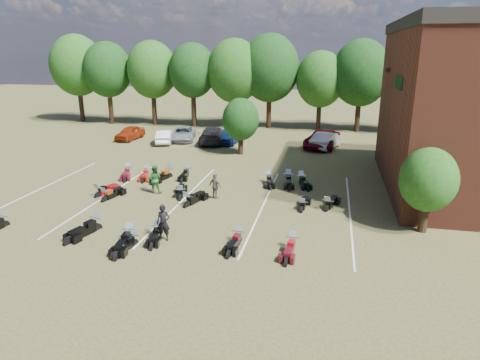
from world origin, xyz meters
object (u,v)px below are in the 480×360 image
(car_0, at_px, (130,133))
(person_green, at_px, (155,179))
(motorcycle_7, at_px, (99,197))
(motorcycle_0, at_px, (5,227))
(person_black, at_px, (163,223))
(motorcycle_3, at_px, (130,242))
(car_4, at_px, (230,135))
(motorcycle_14, at_px, (129,175))
(person_grey, at_px, (215,186))

(car_0, bearing_deg, person_green, -53.97)
(motorcycle_7, bearing_deg, motorcycle_0, 84.73)
(person_black, distance_m, motorcycle_3, 1.88)
(motorcycle_0, relative_size, motorcycle_3, 0.91)
(car_4, distance_m, motorcycle_7, 18.13)
(car_0, height_order, motorcycle_14, car_0)
(person_black, bearing_deg, motorcycle_3, -167.90)
(person_black, distance_m, motorcycle_14, 12.17)
(car_4, relative_size, motorcycle_14, 2.00)
(car_4, height_order, motorcycle_7, car_4)
(car_0, xyz_separation_m, car_4, (10.45, 0.60, 0.11))
(motorcycle_0, distance_m, motorcycle_14, 10.44)
(person_black, distance_m, person_green, 7.38)
(car_0, distance_m, person_grey, 20.67)
(motorcycle_3, relative_size, motorcycle_7, 1.07)
(car_4, xyz_separation_m, motorcycle_14, (-4.74, -12.69, -0.79))
(motorcycle_14, bearing_deg, person_green, -61.59)
(motorcycle_14, bearing_deg, person_grey, -43.46)
(car_4, height_order, person_grey, person_grey)
(person_black, height_order, motorcycle_0, person_black)
(motorcycle_14, bearing_deg, person_black, -73.66)
(person_grey, height_order, motorcycle_3, person_grey)
(car_4, distance_m, person_green, 16.15)
(motorcycle_7, distance_m, motorcycle_14, 4.90)
(motorcycle_0, bearing_deg, motorcycle_7, 70.69)
(person_green, bearing_deg, motorcycle_14, -49.38)
(car_0, relative_size, car_4, 0.87)
(motorcycle_7, bearing_deg, person_green, -137.10)
(person_grey, bearing_deg, motorcycle_3, 98.56)
(person_green, height_order, motorcycle_7, person_green)
(person_grey, height_order, motorcycle_0, person_grey)
(motorcycle_0, height_order, motorcycle_3, motorcycle_3)
(car_4, relative_size, motorcycle_0, 2.13)
(car_0, height_order, motorcycle_7, car_0)
(person_black, relative_size, person_grey, 1.12)
(motorcycle_7, bearing_deg, motorcycle_14, -67.49)
(car_0, bearing_deg, person_black, -55.37)
(motorcycle_7, xyz_separation_m, motorcycle_14, (-0.35, 4.89, 0.00))
(motorcycle_0, bearing_deg, car_0, 103.77)
(car_0, distance_m, car_4, 10.47)
(car_4, relative_size, person_green, 2.54)
(person_black, xyz_separation_m, motorcycle_7, (-6.45, 5.16, -0.90))
(car_0, xyz_separation_m, motorcycle_14, (5.71, -12.08, -0.69))
(car_4, height_order, motorcycle_3, car_4)
(person_green, bearing_deg, motorcycle_7, 18.98)
(person_grey, distance_m, motorcycle_0, 11.70)
(car_0, distance_m, motorcycle_3, 25.21)
(motorcycle_3, bearing_deg, motorcycle_7, 123.57)
(motorcycle_0, height_order, motorcycle_14, motorcycle_14)
(person_green, xyz_separation_m, motorcycle_0, (-5.56, -6.83, -0.92))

